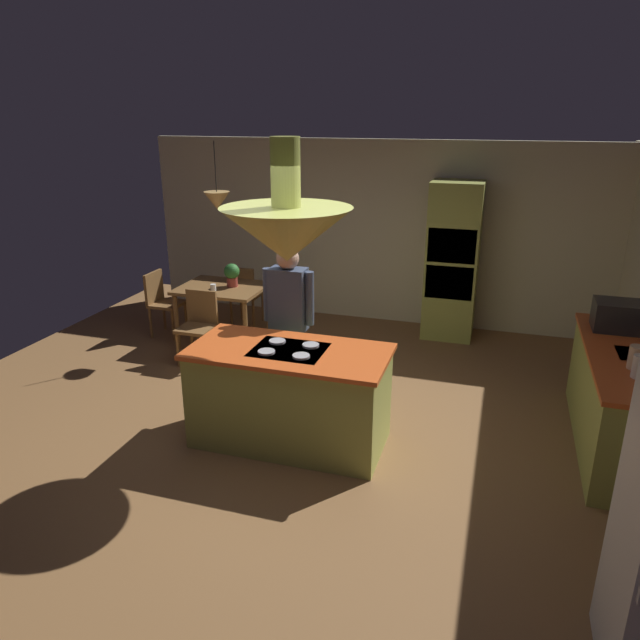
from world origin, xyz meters
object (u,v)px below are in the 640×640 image
(person_at_island, at_px, (289,317))
(chair_at_corner, at_px, (161,299))
(potted_plant_on_table, at_px, (232,274))
(cup_on_table, at_px, (213,288))
(microwave_on_counter, at_px, (619,316))
(kitchen_island, at_px, (290,396))
(dining_table, at_px, (222,294))
(oven_tower, at_px, (452,261))
(canister_sugar, at_px, (637,358))
(chair_facing_island, at_px, (199,322))
(chair_by_back_wall, at_px, (244,292))

(person_at_island, relative_size, chair_at_corner, 1.92)
(potted_plant_on_table, bearing_deg, cup_on_table, -116.62)
(person_at_island, relative_size, microwave_on_counter, 3.63)
(kitchen_island, xyz_separation_m, dining_table, (-1.70, 2.10, 0.20))
(kitchen_island, height_order, oven_tower, oven_tower)
(oven_tower, height_order, canister_sugar, oven_tower)
(person_at_island, height_order, cup_on_table, person_at_island)
(chair_facing_island, xyz_separation_m, chair_by_back_wall, (0.00, 1.31, 0.00))
(dining_table, relative_size, cup_on_table, 12.03)
(chair_at_corner, bearing_deg, person_at_island, -120.58)
(dining_table, distance_m, canister_sugar, 4.84)
(potted_plant_on_table, bearing_deg, person_at_island, -47.70)
(person_at_island, bearing_deg, oven_tower, 61.77)
(dining_table, distance_m, chair_by_back_wall, 0.68)
(canister_sugar, bearing_deg, chair_at_corner, 163.32)
(canister_sugar, bearing_deg, chair_by_back_wall, 153.20)
(cup_on_table, bearing_deg, canister_sugar, -17.30)
(dining_table, relative_size, microwave_on_counter, 2.35)
(chair_facing_island, bearing_deg, chair_at_corner, 144.46)
(cup_on_table, relative_size, microwave_on_counter, 0.20)
(cup_on_table, bearing_deg, kitchen_island, -47.70)
(potted_plant_on_table, height_order, canister_sugar, canister_sugar)
(kitchen_island, height_order, person_at_island, person_at_island)
(oven_tower, xyz_separation_m, chair_at_corner, (-3.72, -1.14, -0.53))
(oven_tower, xyz_separation_m, person_at_island, (-1.36, -2.54, -0.08))
(potted_plant_on_table, xyz_separation_m, canister_sugar, (4.42, -1.69, 0.09))
(chair_at_corner, xyz_separation_m, microwave_on_counter, (5.46, -0.68, 0.55))
(oven_tower, height_order, chair_facing_island, oven_tower)
(chair_by_back_wall, xyz_separation_m, microwave_on_counter, (4.54, -1.34, 0.55))
(cup_on_table, height_order, canister_sugar, canister_sugar)
(kitchen_island, height_order, canister_sugar, canister_sugar)
(kitchen_island, distance_m, cup_on_table, 2.57)
(person_at_island, xyz_separation_m, cup_on_table, (-1.45, 1.18, -0.15))
(kitchen_island, height_order, microwave_on_counter, microwave_on_counter)
(person_at_island, distance_m, chair_at_corner, 2.78)
(oven_tower, distance_m, person_at_island, 2.88)
(chair_facing_island, bearing_deg, chair_by_back_wall, 90.00)
(chair_facing_island, xyz_separation_m, microwave_on_counter, (4.54, -0.02, 0.55))
(kitchen_island, xyz_separation_m, chair_facing_island, (-1.70, 1.44, 0.04))
(chair_at_corner, height_order, cup_on_table, chair_at_corner)
(microwave_on_counter, bearing_deg, chair_by_back_wall, 163.58)
(oven_tower, height_order, microwave_on_counter, oven_tower)
(dining_table, xyz_separation_m, person_at_island, (1.44, -1.39, 0.30))
(person_at_island, distance_m, potted_plant_on_table, 1.95)
(chair_at_corner, distance_m, potted_plant_on_table, 1.13)
(oven_tower, relative_size, cup_on_table, 23.01)
(person_at_island, height_order, canister_sugar, person_at_island)
(canister_sugar, height_order, microwave_on_counter, microwave_on_counter)
(chair_by_back_wall, height_order, potted_plant_on_table, potted_plant_on_table)
(person_at_island, bearing_deg, cup_on_table, 140.98)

